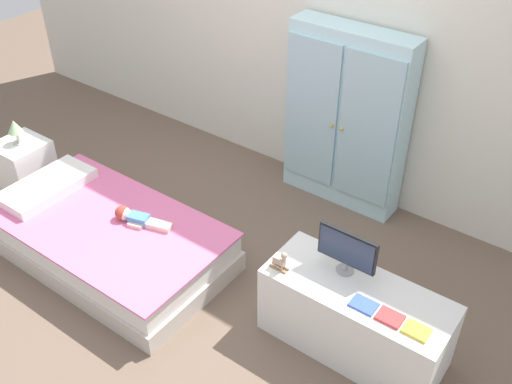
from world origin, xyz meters
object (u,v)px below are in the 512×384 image
at_px(bed, 110,240).
at_px(tv_monitor, 347,250).
at_px(wardrobe, 346,119).
at_px(book_blue, 364,305).
at_px(doll, 133,217).
at_px(rocking_horse_toy, 281,261).
at_px(tv_stand, 355,318).
at_px(book_yellow, 417,331).
at_px(nightstand, 26,168).
at_px(table_lamp, 15,128).
at_px(book_red, 390,317).

bearing_deg(bed, tv_monitor, 13.41).
bearing_deg(wardrobe, book_blue, -56.75).
height_order(doll, rocking_horse_toy, rocking_horse_toy).
xyz_separation_m(doll, book_blue, (1.59, 0.09, 0.12)).
xyz_separation_m(tv_stand, book_yellow, (0.36, -0.09, 0.24)).
bearing_deg(doll, rocking_horse_toy, 3.18).
bearing_deg(nightstand, table_lamp, -1.79).
xyz_separation_m(book_blue, book_red, (0.15, 0.00, 0.00)).
bearing_deg(wardrobe, table_lamp, -144.96).
bearing_deg(book_yellow, tv_monitor, 161.49).
bearing_deg(tv_monitor, table_lamp, -175.10).
xyz_separation_m(tv_stand, rocking_horse_toy, (-0.42, -0.12, 0.29)).
bearing_deg(wardrobe, rocking_horse_toy, -74.85).
xyz_separation_m(nightstand, wardrobe, (1.93, 1.36, 0.45)).
bearing_deg(tv_stand, book_blue, -50.76).
height_order(table_lamp, book_yellow, table_lamp).
bearing_deg(rocking_horse_toy, book_red, 2.67).
height_order(book_red, book_yellow, same).
bearing_deg(tv_stand, table_lamp, -176.81).
bearing_deg(bed, wardrobe, 59.69).
relative_size(doll, nightstand, 0.88).
relative_size(table_lamp, book_red, 1.47).
relative_size(book_red, book_yellow, 1.01).
bearing_deg(book_yellow, table_lamp, -178.93).
xyz_separation_m(wardrobe, book_blue, (0.85, -1.30, -0.20)).
relative_size(tv_monitor, rocking_horse_toy, 2.64).
xyz_separation_m(tv_monitor, book_red, (0.35, -0.16, -0.15)).
distance_m(nightstand, tv_stand, 2.71).
distance_m(wardrobe, book_blue, 1.56).
distance_m(bed, rocking_horse_toy, 1.30).
height_order(nightstand, tv_stand, tv_stand).
bearing_deg(table_lamp, tv_monitor, 4.90).
height_order(table_lamp, rocking_horse_toy, table_lamp).
distance_m(table_lamp, book_yellow, 3.07).
bearing_deg(bed, book_red, 6.08).
bearing_deg(table_lamp, bed, -7.65).
height_order(wardrobe, book_red, wardrobe).
height_order(bed, doll, doll).
xyz_separation_m(rocking_horse_toy, book_blue, (0.49, 0.03, -0.06)).
bearing_deg(bed, rocking_horse_toy, 7.82).
height_order(bed, tv_monitor, tv_monitor).
xyz_separation_m(book_red, book_yellow, (0.14, 0.00, -0.00)).
xyz_separation_m(bed, wardrobe, (0.88, 1.50, 0.52)).
xyz_separation_m(rocking_horse_toy, book_red, (0.64, 0.03, -0.05)).
height_order(bed, book_yellow, book_yellow).
bearing_deg(book_yellow, bed, -174.35).
relative_size(bed, wardrobe, 1.19).
relative_size(nightstand, rocking_horse_toy, 3.42).
bearing_deg(nightstand, book_red, 1.12).
bearing_deg(book_yellow, book_blue, 180.00).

